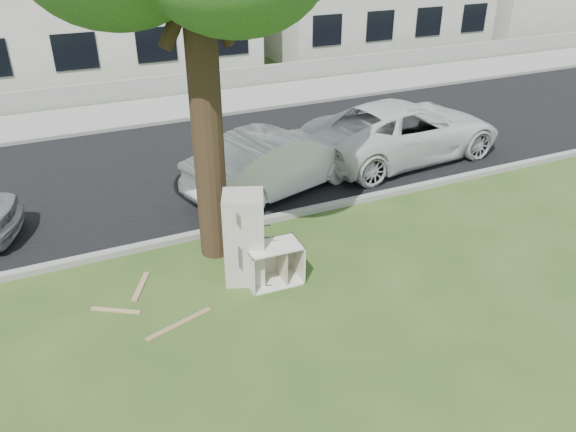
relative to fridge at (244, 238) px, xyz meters
name	(u,v)px	position (x,y,z in m)	size (l,w,h in m)	color
ground	(273,298)	(0.20, -0.73, -0.81)	(120.00, 120.00, 0.00)	#2B4D1B
road	(178,168)	(0.20, 5.27, -0.80)	(120.00, 7.00, 0.01)	black
kerb_near	(225,231)	(0.20, 1.72, -0.81)	(120.00, 0.18, 0.12)	gray
kerb_far	(147,126)	(0.20, 8.82, -0.81)	(120.00, 0.18, 0.12)	gray
sidewalk	(137,113)	(0.20, 10.27, -0.80)	(120.00, 2.80, 0.01)	gray
low_wall	(127,90)	(0.20, 11.87, -0.46)	(120.00, 0.15, 0.70)	gray
fridge	(244,238)	(0.00, 0.00, 0.00)	(0.67, 0.62, 1.62)	#B7B3A5
cabinet	(274,264)	(0.40, -0.31, -0.45)	(0.93, 0.58, 0.73)	silver
plank_a	(179,324)	(-1.40, -0.76, -0.80)	(1.15, 0.09, 0.02)	olive
plank_b	(116,310)	(-2.23, 0.00, -0.80)	(0.82, 0.08, 0.02)	tan
plank_c	(141,286)	(-1.73, 0.51, -0.80)	(0.84, 0.09, 0.02)	tan
car_center	(278,161)	(1.98, 3.07, -0.09)	(1.52, 4.36, 1.43)	silver
car_right	(404,130)	(5.75, 3.53, -0.07)	(2.45, 5.32, 1.48)	silver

